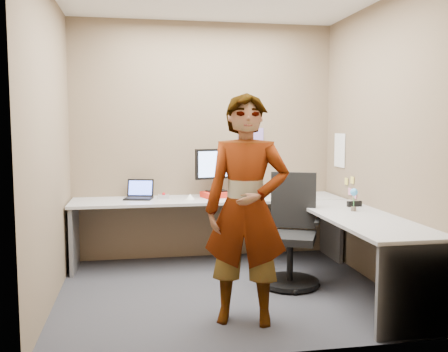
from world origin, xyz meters
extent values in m
plane|color=#29292F|center=(0.00, 0.00, 0.00)|extent=(3.00, 3.00, 0.00)
plane|color=brown|center=(0.00, 1.30, 1.35)|extent=(3.00, 0.00, 3.00)
plane|color=brown|center=(1.50, 0.00, 1.35)|extent=(0.00, 2.70, 2.70)
plane|color=brown|center=(-1.50, 0.00, 1.35)|extent=(0.00, 2.70, 2.70)
cube|color=#A5A5A5|center=(0.00, 0.98, 0.71)|extent=(2.96, 0.65, 0.03)
cube|color=#A5A5A5|center=(1.18, -0.32, 0.71)|extent=(0.65, 1.91, 0.03)
cube|color=#59595B|center=(-1.44, 0.98, 0.35)|extent=(0.04, 0.60, 0.70)
cube|color=#59595B|center=(1.44, 0.98, 0.35)|extent=(0.04, 0.60, 0.70)
cube|color=#59595B|center=(1.18, -1.24, 0.35)|extent=(0.60, 0.04, 0.70)
cube|color=red|center=(0.10, 1.04, 0.76)|extent=(0.37, 0.31, 0.06)
cube|color=black|center=(0.10, 1.04, 0.80)|extent=(0.24, 0.20, 0.02)
cube|color=black|center=(0.10, 1.06, 0.87)|extent=(0.06, 0.06, 0.13)
cube|color=black|center=(0.10, 1.06, 1.10)|extent=(0.49, 0.18, 0.34)
cube|color=#8DB1F3|center=(0.11, 1.04, 1.10)|extent=(0.43, 0.13, 0.28)
cube|color=black|center=(-0.76, 1.04, 0.74)|extent=(0.33, 0.27, 0.02)
cube|color=black|center=(-0.74, 1.14, 0.84)|extent=(0.30, 0.13, 0.19)
cube|color=#4B66ED|center=(-0.74, 1.14, 0.84)|extent=(0.26, 0.10, 0.15)
cube|color=#B7B7BC|center=(-0.49, 1.03, 0.75)|extent=(0.12, 0.08, 0.04)
sphere|color=red|center=(-0.49, 1.02, 0.78)|extent=(0.04, 0.04, 0.04)
cone|color=white|center=(-0.21, 0.93, 0.76)|extent=(0.10, 0.10, 0.06)
cube|color=black|center=(1.35, 0.17, 0.76)|extent=(0.15, 0.06, 0.05)
cylinder|color=brown|center=(1.22, -0.07, 0.75)|extent=(0.05, 0.05, 0.04)
cylinder|color=#338C3F|center=(1.22, -0.07, 0.84)|extent=(0.01, 0.01, 0.14)
sphere|color=#45A8F5|center=(1.22, -0.07, 0.91)|extent=(0.07, 0.07, 0.07)
cube|color=#846BB7|center=(0.55, 1.29, 1.30)|extent=(0.30, 0.01, 0.40)
cube|color=white|center=(1.49, 0.90, 1.25)|extent=(0.01, 0.28, 0.38)
cube|color=#F2E059|center=(1.49, 0.55, 0.95)|extent=(0.01, 0.07, 0.07)
cube|color=pink|center=(1.49, 0.60, 0.82)|extent=(0.01, 0.07, 0.07)
cube|color=pink|center=(1.49, 0.48, 0.80)|extent=(0.01, 0.07, 0.07)
cube|color=#F2E059|center=(1.49, 0.70, 0.92)|extent=(0.01, 0.07, 0.07)
cylinder|color=black|center=(0.65, 0.05, 0.04)|extent=(0.56, 0.56, 0.04)
cylinder|color=black|center=(0.65, 0.05, 0.26)|extent=(0.06, 0.06, 0.40)
cube|color=black|center=(0.65, 0.05, 0.47)|extent=(0.61, 0.61, 0.07)
cube|color=black|center=(0.74, 0.25, 0.80)|extent=(0.42, 0.23, 0.55)
cube|color=black|center=(0.42, 0.15, 0.64)|extent=(0.16, 0.29, 0.03)
cube|color=black|center=(0.88, -0.06, 0.64)|extent=(0.16, 0.29, 0.03)
imported|color=#999399|center=(0.05, -0.72, 0.89)|extent=(0.74, 0.60, 1.78)
camera|label=1|loc=(-0.78, -4.41, 1.54)|focal=40.00mm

